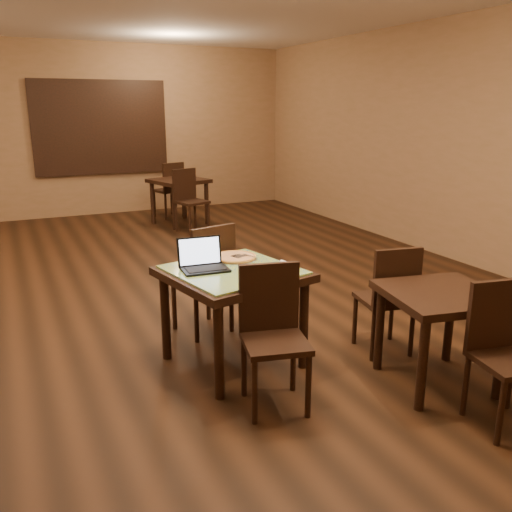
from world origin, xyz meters
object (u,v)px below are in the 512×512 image
other_table_a (179,187)px  other_table_a_chair_far (171,187)px  chair_main_near (272,327)px  pizza_pan (235,259)px  other_table_a_chair_near (189,196)px  other_table_c_chair_far (390,294)px  laptop (202,261)px  other_table_c_chair_near (503,345)px  chair_main_far (207,273)px  other_table_c (440,307)px  tiled_table (233,282)px

other_table_a → other_table_a_chair_far: other_table_a_chair_far is taller
other_table_a_chair_far → chair_main_near: bearing=62.4°
pizza_pan → other_table_a_chair_near: (1.04, 4.30, -0.22)m
other_table_a_chair_far → other_table_c_chair_far: 6.06m
other_table_a → other_table_a_chair_near: other_table_a_chair_near is taller
other_table_a → other_table_a_chair_near: (-0.03, -0.57, -0.08)m
laptop → pizza_pan: bearing=27.7°
chair_main_near → other_table_c_chair_near: size_ratio=1.04×
chair_main_near → other_table_a_chair_near: other_table_a_chair_near is taller
chair_main_far → other_table_a: 4.64m
other_table_a → other_table_c: other_table_a is taller
tiled_table → other_table_a: (1.18, 5.11, -0.03)m
other_table_a → other_table_c_chair_far: size_ratio=1.12×
pizza_pan → other_table_a: 4.98m
other_table_a → other_table_c_chair_far: bearing=-107.0°
other_table_a → other_table_c: 6.02m
chair_main_near → other_table_a: chair_main_near is taller
tiled_table → other_table_a_chair_far: size_ratio=1.11×
other_table_a_chair_near → other_table_c_chair_far: bearing=-106.8°
other_table_a → other_table_a_chair_far: size_ratio=1.03×
chair_main_near → other_table_c_chair_far: size_ratio=1.04×
chair_main_near → laptop: (-0.22, 0.72, 0.29)m
other_table_a_chair_far → other_table_c: other_table_a_chair_far is taller
tiled_table → other_table_a_chair_near: (1.16, 4.54, -0.11)m
other_table_c_chair_near → tiled_table: bearing=140.6°
other_table_a_chair_far → other_table_c_chair_near: size_ratio=1.08×
other_table_a → other_table_c: (0.01, -6.02, -0.05)m
chair_main_far → other_table_c_chair_far: chair_main_far is taller
chair_main_far → other_table_c_chair_far: (1.15, -1.00, -0.04)m
chair_main_near → other_table_a_chair_far: bearing=92.4°
chair_main_far → other_table_a_chair_far: (1.19, 5.07, -0.00)m
other_table_a_chair_near → other_table_c_chair_far: 4.92m
other_table_c → chair_main_far: bearing=138.1°
other_table_a_chair_near → chair_main_far: bearing=-123.1°
tiled_table → pizza_pan: size_ratio=3.12×
laptop → other_table_a_chair_far: bearing=80.4°
tiled_table → other_table_c_chair_far: other_table_c_chair_far is taller
pizza_pan → other_table_a_chair_near: other_table_a_chair_near is taller
other_table_a_chair_near → pizza_pan: bearing=-120.5°
pizza_pan → other_table_c_chair_far: 1.25m
chair_main_near → other_table_c_chair_far: bearing=24.8°
tiled_table → other_table_c: tiled_table is taller
laptop → other_table_c: (1.39, -1.01, -0.24)m
other_table_a_chair_near → other_table_a: bearing=70.5°
tiled_table → pizza_pan: bearing=51.8°
tiled_table → other_table_c_chair_near: other_table_c_chair_near is taller
laptop → other_table_a_chair_near: 4.64m
pizza_pan → other_table_a_chair_far: other_table_a_chair_far is taller
chair_main_near → other_table_a_chair_near: bearing=90.6°
other_table_c_chair_near → other_table_c_chair_far: 1.05m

